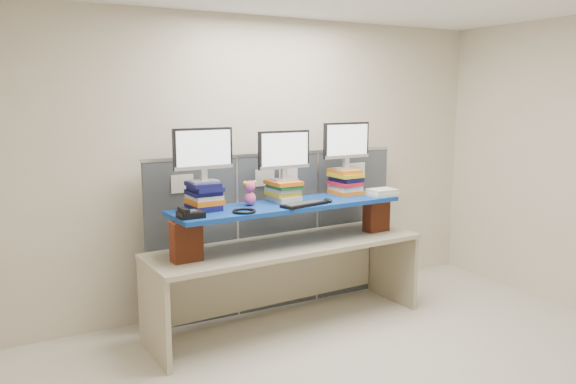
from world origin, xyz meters
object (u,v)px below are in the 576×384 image
desk (288,260)px  monitor_left (203,151)px  blue_board (288,205)px  monitor_center (284,152)px  monitor_right (346,143)px  desk_phone (190,214)px  keyboard (304,204)px

desk → monitor_left: size_ratio=5.00×
blue_board → monitor_center: bearing=74.6°
desk → monitor_right: monitor_right is taller
monitor_center → monitor_right: bearing=-0.0°
desk → monitor_left: 1.24m
monitor_center → monitor_left: bearing=-180.0°
monitor_right → monitor_left: bearing=180.0°
monitor_center → monitor_right: monitor_right is taller
monitor_left → desk_phone: bearing=-134.3°
monitor_center → keyboard: bearing=-84.6°
desk_phone → blue_board: bearing=7.0°
desk → blue_board: bearing=87.1°
desk_phone → monitor_right: bearing=8.3°
monitor_right → desk_phone: 1.75m
monitor_left → keyboard: size_ratio=1.13×
blue_board → desk: bearing=-92.9°
blue_board → monitor_center: 0.47m
blue_board → desk_phone: 0.96m
monitor_center → desk_phone: bearing=-167.2°
monitor_center → desk: bearing=-105.4°
monitor_left → desk_phone: monitor_left is taller
monitor_center → desk_phone: 1.09m
monitor_left → blue_board: bearing=-9.2°
monitor_right → desk_phone: size_ratio=2.66×
monitor_left → keyboard: bearing=-19.9°
desk → monitor_center: monitor_center is taller
monitor_right → keyboard: 0.86m
monitor_right → desk_phone: (-1.66, -0.31, -0.46)m
blue_board → keyboard: (0.07, -0.17, 0.03)m
desk → desk_phone: size_ratio=13.33×
monitor_right → keyboard: size_ratio=1.13×
desk_phone → keyboard: bearing=-2.9°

